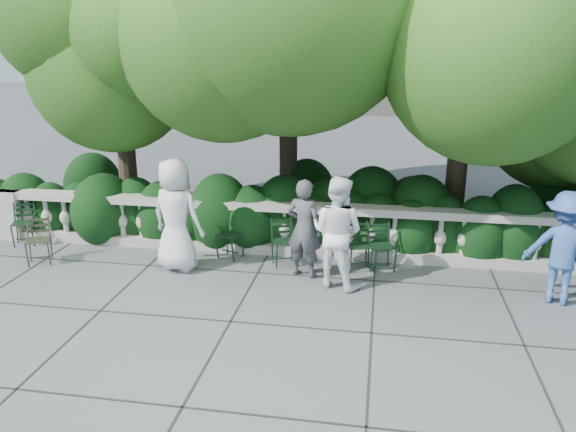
% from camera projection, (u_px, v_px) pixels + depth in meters
% --- Properties ---
extents(ground, '(90.00, 90.00, 0.00)m').
position_uv_depth(ground, '(277.00, 295.00, 8.88)').
color(ground, '#4C4F54').
rests_on(ground, ground).
extents(balustrade, '(12.00, 0.44, 1.00)m').
position_uv_depth(balustrade, '(295.00, 230.00, 10.43)').
color(balustrade, '#9E998E').
rests_on(balustrade, ground).
extents(shrub_hedge, '(15.00, 2.60, 1.70)m').
position_uv_depth(shrub_hedge, '(304.00, 234.00, 11.71)').
color(shrub_hedge, black).
rests_on(shrub_hedge, ground).
extents(tree_canopy, '(15.04, 6.52, 6.78)m').
position_uv_depth(tree_canopy, '(343.00, 35.00, 10.61)').
color(tree_canopy, '#3F3023').
rests_on(tree_canopy, ground).
extents(chair_a, '(0.58, 0.61, 0.84)m').
position_uv_depth(chair_a, '(25.00, 247.00, 10.96)').
color(chair_a, black).
rests_on(chair_a, ground).
extents(chair_c, '(0.58, 0.60, 0.84)m').
position_uv_depth(chair_c, '(226.00, 260.00, 10.30)').
color(chair_c, black).
rests_on(chair_c, ground).
extents(chair_d, '(0.60, 0.62, 0.84)m').
position_uv_depth(chair_d, '(286.00, 267.00, 9.96)').
color(chair_d, black).
rests_on(chair_d, ground).
extents(chair_e, '(0.56, 0.59, 0.84)m').
position_uv_depth(chair_e, '(360.00, 273.00, 9.73)').
color(chair_e, black).
rests_on(chair_e, ground).
extents(chair_f, '(0.58, 0.61, 0.84)m').
position_uv_depth(chair_f, '(384.00, 273.00, 9.70)').
color(chair_f, black).
rests_on(chair_f, ground).
extents(chair_weathered, '(0.60, 0.62, 0.84)m').
position_uv_depth(chair_weathered, '(40.00, 266.00, 10.01)').
color(chair_weathered, black).
rests_on(chair_weathered, ground).
extents(person_businessman, '(1.10, 0.87, 1.97)m').
position_uv_depth(person_businessman, '(176.00, 215.00, 9.62)').
color(person_businessman, silver).
rests_on(person_businessman, ground).
extents(person_woman_grey, '(0.70, 0.55, 1.70)m').
position_uv_depth(person_woman_grey, '(304.00, 229.00, 9.37)').
color(person_woman_grey, '#45464B').
rests_on(person_woman_grey, ground).
extents(person_casual_man, '(1.09, 0.99, 1.84)m').
position_uv_depth(person_casual_man, '(337.00, 232.00, 8.97)').
color(person_casual_man, white).
rests_on(person_casual_man, ground).
extents(person_older_blue, '(1.28, 0.98, 1.75)m').
position_uv_depth(person_older_blue, '(564.00, 248.00, 8.39)').
color(person_older_blue, '#3558A0').
rests_on(person_older_blue, ground).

